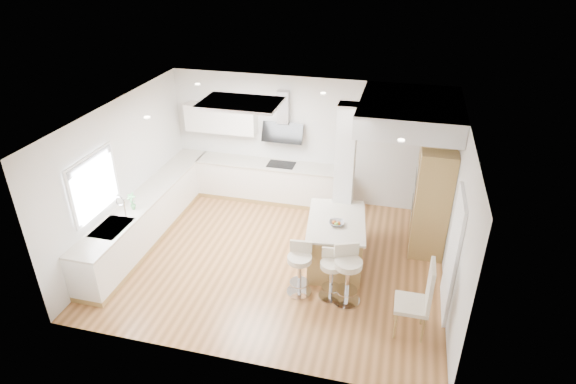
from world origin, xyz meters
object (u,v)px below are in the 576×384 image
(bar_stool_c, at_px, (348,272))
(dining_chair, at_px, (421,297))
(peninsula, at_px, (335,242))
(bar_stool_b, at_px, (332,272))
(bar_stool_a, at_px, (300,266))

(bar_stool_c, relative_size, dining_chair, 0.81)
(peninsula, bearing_deg, bar_stool_b, -92.03)
(bar_stool_b, bearing_deg, bar_stool_a, 173.51)
(bar_stool_c, height_order, dining_chair, dining_chair)
(bar_stool_b, bearing_deg, peninsula, 86.70)
(peninsula, bearing_deg, bar_stool_a, -122.15)
(bar_stool_b, distance_m, bar_stool_c, 0.28)
(bar_stool_c, bearing_deg, bar_stool_a, 156.11)
(bar_stool_a, xyz_separation_m, bar_stool_b, (0.53, 0.02, -0.03))
(bar_stool_a, bearing_deg, bar_stool_b, -2.72)
(bar_stool_a, xyz_separation_m, bar_stool_c, (0.80, -0.03, 0.05))
(bar_stool_a, height_order, bar_stool_c, bar_stool_c)
(bar_stool_b, height_order, dining_chair, dining_chair)
(peninsula, bearing_deg, dining_chair, -51.53)
(bar_stool_b, xyz_separation_m, bar_stool_c, (0.27, -0.05, 0.08))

